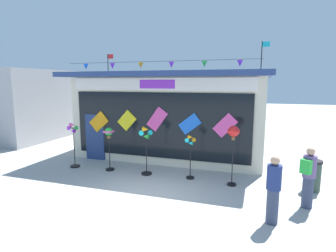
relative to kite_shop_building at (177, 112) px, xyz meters
The scene contains 11 objects.
ground_plane 6.33m from the kite_shop_building, 82.86° to the right, with size 80.00×80.00×0.00m, color #ADAAA5.
kite_shop_building is the anchor object (origin of this frame).
wind_spinner_far_left 5.14m from the kite_shop_building, 127.74° to the right, with size 0.41×0.38×1.80m.
wind_spinner_left 4.26m from the kite_shop_building, 111.65° to the right, with size 0.34×0.34×1.68m.
wind_spinner_center_left 4.01m from the kite_shop_building, 90.17° to the right, with size 0.46×0.40×1.80m.
wind_spinner_center_right 4.29m from the kite_shop_building, 67.19° to the right, with size 0.36×0.29×1.58m.
wind_spinner_right 5.10m from the kite_shop_building, 52.64° to the right, with size 0.37×0.37×2.00m.
person_near_camera 7.32m from the kite_shop_building, 44.44° to the right, with size 0.44×0.47×1.68m.
person_mid_plaza 7.64m from the kite_shop_building, 55.87° to the right, with size 0.34×0.34×1.68m.
trash_bin 6.79m from the kite_shop_building, 33.45° to the right, with size 0.52×0.52×0.98m.
neighbour_building 10.39m from the kite_shop_building, behind, with size 5.57×6.94×4.10m, color #99999E.
Camera 1 is at (3.07, -6.95, 3.37)m, focal length 29.32 mm.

